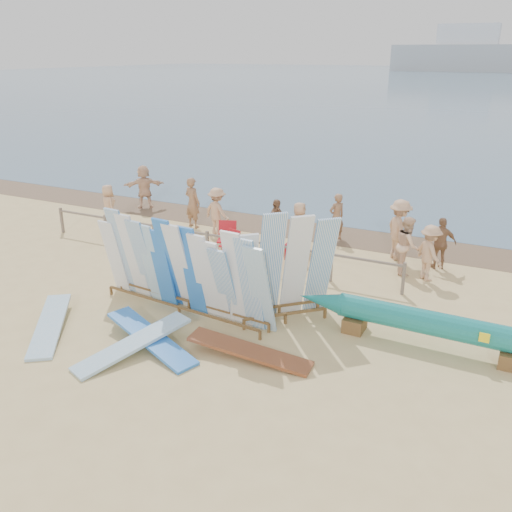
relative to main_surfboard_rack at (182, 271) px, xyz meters
The scene contains 27 objects.
ground 1.83m from the main_surfboard_rack, 162.13° to the left, with size 160.00×160.00×0.00m, color #D6BA7B.
ocean 128.46m from the main_surfboard_rack, 90.62° to the left, with size 320.00×240.00×0.02m, color #46647E.
wet_sand_strip 7.85m from the main_surfboard_rack, 100.24° to the left, with size 40.00×2.60×0.01m, color brown.
distant_ship 180.99m from the main_surfboard_rack, 94.24° to the left, with size 45.00×8.00×14.00m.
fence 3.74m from the main_surfboard_rack, 111.85° to the left, with size 12.08×0.08×0.90m.
main_surfboard_rack is the anchor object (origin of this frame).
side_surfboard_rack 2.46m from the main_surfboard_rack, 17.25° to the left, with size 2.29×2.19×2.79m.
outrigger_canoe 5.80m from the main_surfboard_rack, ahead, with size 6.09×0.66×0.87m.
vendor_table 2.07m from the main_surfboard_rack, 35.03° to the left, with size 0.78×0.57×1.01m.
flat_board_a 3.32m from the main_surfboard_rack, 136.40° to the right, with size 0.56×2.70×0.07m, color #88B8DA.
flat_board_b 2.38m from the main_surfboard_rack, 87.80° to the right, with size 0.56×2.70×0.07m, color #88B8DA.
flat_board_d 2.05m from the main_surfboard_rack, 81.51° to the right, with size 0.56×2.70×0.07m, color blue.
flat_board_c 2.91m from the main_surfboard_rack, 26.46° to the right, with size 0.56×2.70×0.07m, color brown.
beach_chair_left 4.30m from the main_surfboard_rack, 103.09° to the left, with size 0.62×0.64×0.78m.
beach_chair_right 4.69m from the main_surfboard_rack, 105.74° to the left, with size 0.75×0.77×0.92m.
stroller 4.41m from the main_surfboard_rack, 73.73° to the left, with size 0.52×0.72×0.95m.
beachgoer_3 6.07m from the main_surfboard_rack, 112.04° to the left, with size 1.09×0.45×1.69m, color tan.
beachgoer_0 8.01m from the main_surfboard_rack, 142.98° to the left, with size 0.75×0.36×1.54m, color tan.
beachgoer_8 6.66m from the main_surfboard_rack, 49.04° to the left, with size 0.82×0.39×1.68m, color beige.
beachgoer_6 5.72m from the main_surfboard_rack, 82.15° to the left, with size 0.75×0.36×1.53m, color tan.
beachgoer_9 7.19m from the main_surfboard_rack, 57.08° to the left, with size 1.22×0.50×1.89m, color tan.
beachgoer_10 7.78m from the main_surfboard_rack, 48.11° to the left, with size 0.91×0.40×1.56m, color #8C6042.
beachgoer_extra_0 6.93m from the main_surfboard_rack, 43.39° to the left, with size 1.04×0.43×1.60m, color tan.
beachgoer_1 7.00m from the main_surfboard_rack, 120.40° to the left, with size 0.67×0.37×1.84m, color #8C6042.
beachgoer_7 7.14m from the main_surfboard_rack, 76.91° to the left, with size 0.59×0.32×1.62m, color #8C6042.
beachgoer_4 5.60m from the main_surfboard_rack, 90.25° to the left, with size 0.91×0.39×1.55m, color #8C6042.
beachgoer_11 9.99m from the main_surfboard_rack, 132.28° to the left, with size 1.65×0.53×1.77m, color beige.
Camera 1 is at (8.27, -10.49, 6.06)m, focal length 38.00 mm.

